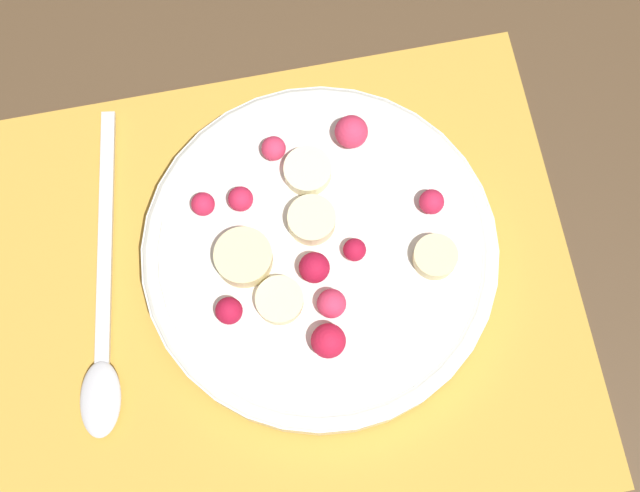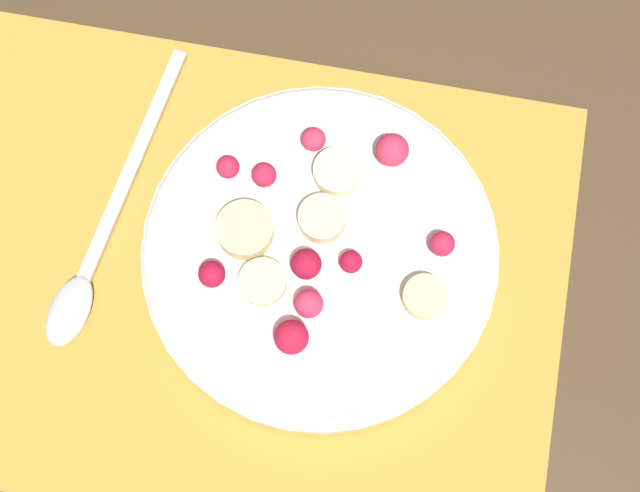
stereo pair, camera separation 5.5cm
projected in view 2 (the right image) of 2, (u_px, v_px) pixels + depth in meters
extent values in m
plane|color=#4C3823|center=(231.00, 276.00, 0.58)|extent=(3.00, 3.00, 0.00)
cube|color=gold|center=(231.00, 274.00, 0.58)|extent=(0.43, 0.32, 0.01)
cylinder|color=silver|center=(320.00, 255.00, 0.57)|extent=(0.22, 0.22, 0.02)
torus|color=silver|center=(320.00, 252.00, 0.56)|extent=(0.22, 0.22, 0.01)
cylinder|color=white|center=(320.00, 250.00, 0.55)|extent=(0.20, 0.20, 0.00)
cylinder|color=beige|center=(245.00, 230.00, 0.55)|extent=(0.05, 0.05, 0.01)
cylinder|color=beige|center=(322.00, 219.00, 0.55)|extent=(0.03, 0.03, 0.01)
cylinder|color=beige|center=(425.00, 296.00, 0.54)|extent=(0.03, 0.03, 0.01)
cylinder|color=beige|center=(263.00, 282.00, 0.54)|extent=(0.04, 0.04, 0.01)
cylinder|color=#F4EAB7|center=(337.00, 172.00, 0.56)|extent=(0.04, 0.04, 0.01)
sphere|color=#D12347|center=(442.00, 244.00, 0.55)|extent=(0.02, 0.02, 0.02)
sphere|color=#D12347|center=(264.00, 175.00, 0.56)|extent=(0.02, 0.02, 0.02)
sphere|color=#DB3356|center=(314.00, 139.00, 0.56)|extent=(0.02, 0.02, 0.02)
sphere|color=#DB3356|center=(309.00, 304.00, 0.53)|extent=(0.02, 0.02, 0.02)
sphere|color=#B21433|center=(212.00, 274.00, 0.54)|extent=(0.02, 0.02, 0.02)
sphere|color=#B21433|center=(351.00, 262.00, 0.54)|extent=(0.01, 0.01, 0.01)
sphere|color=#DB3356|center=(392.00, 150.00, 0.56)|extent=(0.02, 0.02, 0.02)
sphere|color=red|center=(291.00, 337.00, 0.53)|extent=(0.02, 0.02, 0.02)
sphere|color=#D12347|center=(228.00, 167.00, 0.56)|extent=(0.01, 0.01, 0.01)
sphere|color=#B21433|center=(306.00, 264.00, 0.54)|extent=(0.02, 0.02, 0.02)
cube|color=silver|center=(134.00, 162.00, 0.59)|extent=(0.03, 0.17, 0.00)
ellipsoid|color=silver|center=(69.00, 311.00, 0.56)|extent=(0.03, 0.05, 0.01)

